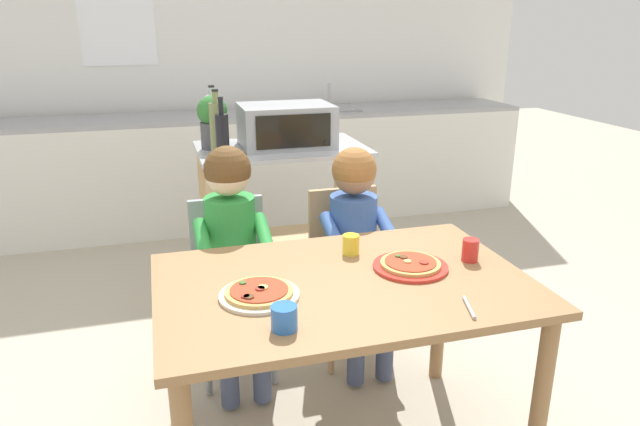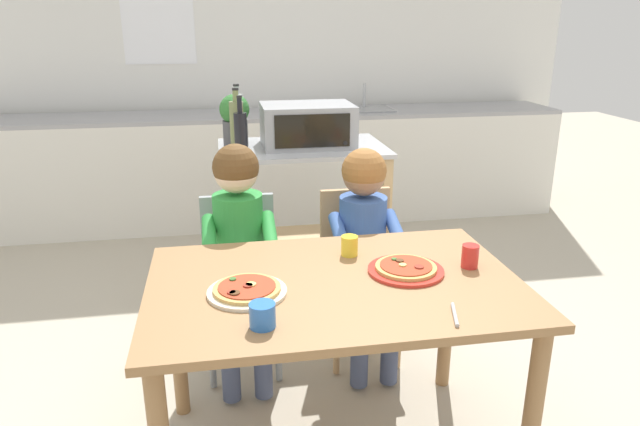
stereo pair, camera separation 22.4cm
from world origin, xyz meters
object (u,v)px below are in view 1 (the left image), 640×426
Objects in this scene: child_in_blue_striped_shirt at (357,229)px; pizza_plate_red_rimmed at (410,265)px; bottle_tall_green_wine at (222,135)px; potted_herb_plant at (213,120)px; drinking_cup_red at (470,250)px; serving_spoon at (469,307)px; toaster_oven at (286,126)px; bottle_slim_sauce at (217,128)px; dining_table at (343,306)px; drinking_cup_blue at (284,318)px; kitchen_island_cart at (283,198)px; drinking_cup_yellow at (351,244)px; pizza_plate_cream at (259,293)px; child_in_green_shirt at (233,238)px; dining_chair_right at (348,260)px; dining_chair_left at (231,274)px; bottle_squat_spirits at (213,118)px.

pizza_plate_red_rimmed is (0.00, -0.58, 0.07)m from child_in_blue_striped_shirt.
bottle_tall_green_wine is 1.33m from pizza_plate_red_rimmed.
drinking_cup_red is at bearing -61.58° from potted_herb_plant.
toaster_oven is at bearing 96.10° from serving_spoon.
bottle_slim_sauce is 1.43m from pizza_plate_red_rimmed.
child_in_blue_striped_shirt is 12.07× the size of drinking_cup_red.
drinking_cup_blue is at bearing -135.38° from dining_table.
kitchen_island_cart reaches higher than drinking_cup_yellow.
serving_spoon is at bearing -119.98° from drinking_cup_red.
bottle_tall_green_wine reaches higher than potted_herb_plant.
pizza_plate_cream reaches higher than dining_table.
kitchen_island_cart is 3.21× the size of potted_herb_plant.
drinking_cup_yellow is (0.10, 0.22, 0.14)m from dining_table.
child_in_blue_striped_shirt is at bearing -49.29° from bottle_tall_green_wine.
child_in_green_shirt is 13.65× the size of drinking_cup_blue.
drinking_cup_red is at bearing -35.09° from child_in_green_shirt.
pizza_plate_red_rimmed is (0.00, -0.69, 0.27)m from dining_chair_right.
bottle_tall_green_wine reaches higher than dining_chair_left.
kitchen_island_cart is 2.86× the size of bottle_squat_spirits.
drinking_cup_red is at bearing -73.43° from kitchen_island_cart.
drinking_cup_red is at bearing 21.05° from drinking_cup_blue.
drinking_cup_yellow is (0.41, -0.39, 0.07)m from child_in_green_shirt.
pizza_plate_cream is at bearing -105.28° from kitchen_island_cart.
drinking_cup_blue is 0.84m from drinking_cup_red.
bottle_squat_spirits reaches higher than serving_spoon.
drinking_cup_yellow is (0.41, 0.26, 0.03)m from pizza_plate_cream.
toaster_oven reaches higher than serving_spoon.
pizza_plate_red_rimmed is 1.95× the size of serving_spoon.
kitchen_island_cart is 0.59m from bottle_tall_green_wine.
kitchen_island_cart is at bearing -168.18° from toaster_oven.
child_in_green_shirt is (-0.05, -1.06, -0.35)m from bottle_squat_spirits.
bottle_slim_sauce is at bearing 98.17° from bottle_tall_green_wine.
bottle_squat_spirits is at bearing 88.33° from pizza_plate_cream.
child_in_blue_striped_shirt is at bearing 58.46° from drinking_cup_blue.
child_in_green_shirt reaches higher than drinking_cup_blue.
dining_table is 0.67m from child_in_blue_striped_shirt.
serving_spoon is at bearing -44.64° from dining_table.
serving_spoon reaches higher than dining_table.
bottle_tall_green_wine is 0.88m from child_in_blue_striped_shirt.
child_in_green_shirt is at bearing 124.11° from serving_spoon.
drinking_cup_yellow reaches higher than serving_spoon.
pizza_plate_cream is at bearing -147.14° from drinking_cup_yellow.
dining_chair_left is at bearing 91.95° from drinking_cup_blue.
bottle_squat_spirits is at bearing 89.88° from bottle_tall_green_wine.
kitchen_island_cart is 6.74× the size of serving_spoon.
bottle_tall_green_wine is at bearing 109.76° from drinking_cup_yellow.
pizza_plate_cream is at bearing -171.82° from dining_table.
drinking_cup_yellow is at bearing -91.22° from toaster_oven.
potted_herb_plant is 0.97m from dining_chair_left.
serving_spoon is (0.05, -0.34, -0.01)m from pizza_plate_red_rimmed.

